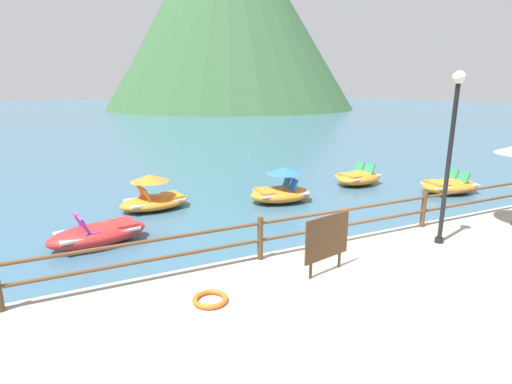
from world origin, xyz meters
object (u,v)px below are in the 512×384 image
at_px(lamp_post, 451,143).
at_px(sign_board, 327,238).
at_px(life_ring, 210,299).
at_px(pedal_boat_3, 281,190).
at_px(pedal_boat_0, 154,198).
at_px(pedal_boat_1, 358,178).
at_px(pedal_boat_4, 450,186).
at_px(pedal_boat_2, 98,234).

relative_size(lamp_post, sign_board, 3.29).
height_order(life_ring, pedal_boat_3, pedal_boat_3).
bearing_deg(pedal_boat_3, pedal_boat_0, 165.92).
height_order(pedal_boat_1, pedal_boat_4, pedal_boat_1).
bearing_deg(pedal_boat_3, sign_board, -111.51).
bearing_deg(life_ring, pedal_boat_0, 85.46).
height_order(sign_board, pedal_boat_3, sign_board).
xyz_separation_m(pedal_boat_3, pedal_boat_4, (6.49, -1.73, -0.15)).
bearing_deg(pedal_boat_0, lamp_post, -53.22).
bearing_deg(pedal_boat_4, sign_board, -153.93).
xyz_separation_m(lamp_post, sign_board, (-3.36, -0.15, -1.64)).
height_order(lamp_post, pedal_boat_0, lamp_post).
distance_m(sign_board, pedal_boat_2, 6.06).
height_order(pedal_boat_2, pedal_boat_4, pedal_boat_2).
distance_m(pedal_boat_2, pedal_boat_3, 6.43).
relative_size(pedal_boat_0, pedal_boat_1, 1.04).
xyz_separation_m(pedal_boat_0, pedal_boat_2, (-1.99, -2.55, -0.10)).
relative_size(sign_board, pedal_boat_1, 0.50).
distance_m(life_ring, pedal_boat_2, 4.89).
bearing_deg(lamp_post, pedal_boat_0, 126.78).
bearing_deg(pedal_boat_2, lamp_post, -31.63).
relative_size(life_ring, pedal_boat_1, 0.26).
distance_m(life_ring, pedal_boat_0, 7.25).
bearing_deg(lamp_post, pedal_boat_3, 99.26).
relative_size(pedal_boat_1, pedal_boat_4, 0.94).
height_order(pedal_boat_2, pedal_boat_3, pedal_boat_3).
xyz_separation_m(pedal_boat_0, pedal_boat_1, (8.47, -0.18, -0.10)).
relative_size(pedal_boat_1, pedal_boat_2, 0.89).
bearing_deg(pedal_boat_2, pedal_boat_1, 12.78).
bearing_deg(lamp_post, sign_board, -177.40).
relative_size(sign_board, life_ring, 1.95).
height_order(pedal_boat_1, pedal_boat_3, pedal_boat_3).
distance_m(pedal_boat_0, pedal_boat_4, 11.11).
xyz_separation_m(pedal_boat_0, pedal_boat_4, (10.75, -2.80, -0.12)).
distance_m(pedal_boat_0, pedal_boat_3, 4.40).
distance_m(pedal_boat_1, pedal_boat_2, 10.72).
height_order(pedal_boat_1, pedal_boat_2, pedal_boat_1).
xyz_separation_m(pedal_boat_1, pedal_boat_4, (2.29, -2.62, -0.02)).
xyz_separation_m(life_ring, pedal_boat_0, (0.57, 7.23, -0.05)).
bearing_deg(pedal_boat_4, pedal_boat_1, 131.07).
bearing_deg(sign_board, pedal_boat_0, 104.63).
xyz_separation_m(life_ring, pedal_boat_2, (-1.41, 4.68, -0.15)).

